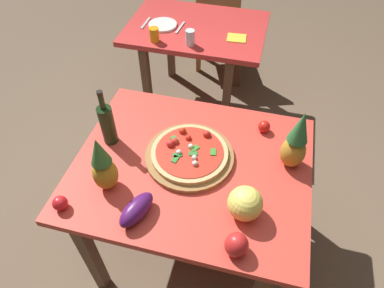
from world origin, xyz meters
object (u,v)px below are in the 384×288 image
at_px(pizza_board, 190,156).
at_px(tomato_at_corner, 60,203).
at_px(pizza, 189,152).
at_px(melon, 245,203).
at_px(eggplant, 137,210).
at_px(drinking_glass_water, 190,38).
at_px(drinking_glass_juice, 154,35).
at_px(dinner_plate, 163,25).
at_px(fork_utensil, 146,23).
at_px(knife_utensil, 180,28).
at_px(dining_chair, 215,21).
at_px(bell_pepper, 236,245).
at_px(wine_bottle, 107,124).
at_px(pineapple_right, 296,143).
at_px(display_table, 192,175).
at_px(pineapple_left, 103,166).
at_px(background_table, 196,39).
at_px(tomato_near_board, 264,127).
at_px(napkin_folded, 237,38).

distance_m(pizza_board, tomato_at_corner, 0.65).
height_order(pizza, melon, melon).
relative_size(eggplant, drinking_glass_water, 1.79).
relative_size(drinking_glass_juice, dinner_plate, 0.46).
bearing_deg(fork_utensil, tomato_at_corner, -81.41).
bearing_deg(knife_utensil, dining_chair, 82.41).
distance_m(bell_pepper, knife_utensil, 1.83).
bearing_deg(dining_chair, dinner_plate, 46.75).
relative_size(pizza_board, wine_bottle, 1.36).
bearing_deg(wine_bottle, knife_utensil, 88.32).
xyz_separation_m(pizza, drinking_glass_juice, (-0.53, 1.02, 0.01)).
bearing_deg(pineapple_right, eggplant, -143.56).
bearing_deg(drinking_glass_water, bell_pepper, -68.61).
xyz_separation_m(display_table, pizza_board, (-0.02, 0.04, 0.10)).
height_order(pineapple_right, fork_utensil, pineapple_right).
bearing_deg(dinner_plate, drinking_glass_juice, -87.47).
relative_size(pineapple_left, melon, 2.05).
distance_m(background_table, pizza_board, 1.34).
bearing_deg(dinner_plate, wine_bottle, -85.17).
xyz_separation_m(dinner_plate, knife_utensil, (0.14, 0.00, -0.00)).
bearing_deg(tomato_near_board, display_table, -134.43).
distance_m(background_table, drinking_glass_water, 0.32).
distance_m(eggplant, tomato_near_board, 0.83).
relative_size(background_table, pizza_board, 2.37).
relative_size(pizza_board, fork_utensil, 2.51).
relative_size(pineapple_right, napkin_folded, 2.45).
relative_size(drinking_glass_water, napkin_folded, 0.80).
relative_size(pineapple_right, tomato_near_board, 5.21).
distance_m(pizza_board, drinking_glass_juice, 1.15).
bearing_deg(pizza_board, background_table, 102.39).
xyz_separation_m(eggplant, knife_utensil, (-0.26, 1.63, -0.04)).
relative_size(knife_utensil, napkin_folded, 1.29).
relative_size(wine_bottle, bell_pepper, 3.05).
bearing_deg(pineapple_right, fork_utensil, 135.51).
bearing_deg(eggplant, fork_utensil, 108.40).
bearing_deg(dinner_plate, eggplant, -76.15).
height_order(tomato_near_board, knife_utensil, tomato_near_board).
bearing_deg(dinner_plate, tomato_at_corner, -88.15).
relative_size(display_table, eggplant, 5.90).
xyz_separation_m(display_table, knife_utensil, (-0.42, 1.29, 0.09)).
bearing_deg(melon, dining_chair, 104.60).
xyz_separation_m(pineapple_right, tomato_at_corner, (-0.98, -0.52, -0.12)).
distance_m(bell_pepper, tomato_near_board, 0.73).
height_order(dining_chair, tomato_at_corner, dining_chair).
xyz_separation_m(display_table, pineapple_left, (-0.35, -0.22, 0.23)).
bearing_deg(tomato_at_corner, knife_utensil, 87.06).
bearing_deg(napkin_folded, display_table, -91.05).
bearing_deg(bell_pepper, drinking_glass_water, 111.39).
bearing_deg(drinking_glass_juice, eggplant, -74.42).
bearing_deg(tomato_at_corner, pineapple_left, 47.11).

